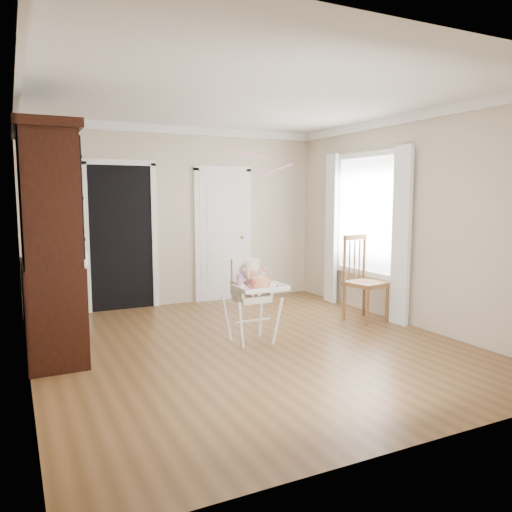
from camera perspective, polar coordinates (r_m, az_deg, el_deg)
name	(u,v)px	position (r m, az deg, el deg)	size (l,w,h in m)	color
floor	(251,346)	(5.65, -0.57, -10.24)	(5.00, 5.00, 0.00)	brown
ceiling	(251,97)	(5.50, -0.61, 17.75)	(5.00, 5.00, 0.00)	white
wall_back	(180,216)	(7.74, -8.66, 4.50)	(4.50, 4.50, 0.00)	beige
wall_left	(22,232)	(4.88, -25.18, 2.53)	(5.00, 5.00, 0.00)	beige
wall_right	(409,220)	(6.70, 17.08, 3.90)	(5.00, 5.00, 0.00)	beige
crown_molding	(251,103)	(5.49, -0.61, 17.13)	(4.50, 5.00, 0.12)	white
doorway	(121,234)	(7.51, -15.15, 2.42)	(1.06, 0.05, 2.22)	black
closet_door	(223,236)	(7.97, -3.76, 2.29)	(0.96, 0.09, 2.13)	white
window_right	(365,223)	(7.26, 12.31, 3.76)	(0.13, 1.84, 2.30)	white
high_chair	(252,291)	(5.66, -0.49, -3.99)	(0.56, 0.68, 0.97)	white
baby	(251,280)	(5.66, -0.58, -2.71)	(0.27, 0.20, 0.39)	beige
cake	(260,283)	(5.40, 0.44, -3.11)	(0.24, 0.24, 0.11)	silver
sippy_cup	(240,281)	(5.46, -1.83, -2.84)	(0.07, 0.07, 0.17)	#CC7CAC
china_cabinet	(50,243)	(5.53, -22.50, 1.37)	(0.62, 1.40, 2.37)	black
dining_chair	(364,281)	(6.83, 12.23, -2.80)	(0.55, 0.55, 1.14)	brown
streamer	(249,154)	(6.11, -0.83, 11.60)	(0.03, 0.50, 0.02)	pink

